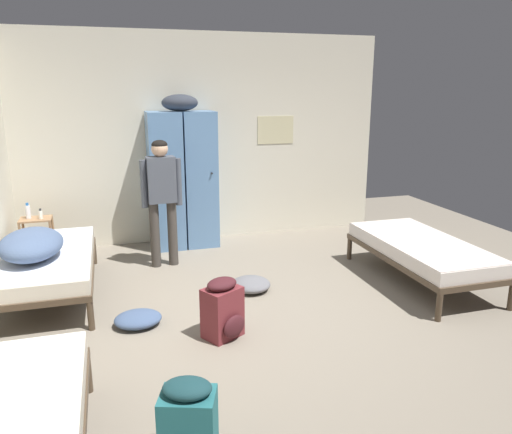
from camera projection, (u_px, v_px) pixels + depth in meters
The scene contains 14 objects.
ground_plane at pixel (264, 320), 4.75m from camera, with size 9.09×9.09×0.00m, color gray.
room_backdrop at pixel (106, 156), 5.29m from camera, with size 5.22×5.74×2.90m.
locker_bank at pixel (183, 177), 6.78m from camera, with size 0.90×0.55×2.07m.
shelf_unit at pixel (37, 235), 6.27m from camera, with size 0.38×0.30×0.57m.
bed_left_rear at pixel (49, 262), 5.21m from camera, with size 0.90×1.90×0.49m.
bed_right at pixel (422, 250), 5.61m from camera, with size 0.90×1.90×0.49m.
bedding_heap at pixel (31, 244), 4.98m from camera, with size 0.61×0.88×0.28m.
person_traveler at pixel (162, 191), 5.99m from camera, with size 0.49×0.21×1.56m.
water_bottle at pixel (28, 211), 6.18m from camera, with size 0.06×0.06×0.20m.
lotion_bottle at pixel (41, 214), 6.18m from camera, with size 0.05×0.05×0.13m.
backpack_maroon at pixel (223, 310), 4.38m from camera, with size 0.40×0.41×0.55m.
backpack_teal at pixel (188, 426), 2.88m from camera, with size 0.38×0.40×0.55m.
clothes_pile_denim at pixel (138, 319), 4.63m from camera, with size 0.44×0.37×0.13m.
clothes_pile_grey at pixel (251, 284), 5.44m from camera, with size 0.43×0.44×0.14m.
Camera 1 is at (-1.32, -4.14, 2.16)m, focal length 34.88 mm.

